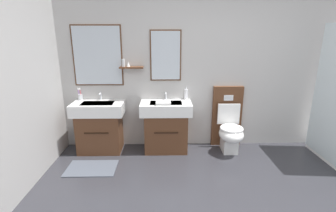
# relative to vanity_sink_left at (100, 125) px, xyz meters

# --- Properties ---
(wall_back) EXTENTS (5.06, 0.27, 2.73)m
(wall_back) POSITION_rel_vanity_sink_left_xyz_m (1.79, 0.26, 0.95)
(wall_back) COLOR #B7B5B2
(wall_back) RESTS_ON ground
(bath_mat) EXTENTS (0.68, 0.44, 0.01)m
(bath_mat) POSITION_rel_vanity_sink_left_xyz_m (0.00, -0.59, -0.41)
(bath_mat) COLOR #474C56
(bath_mat) RESTS_ON ground
(vanity_sink_left) EXTENTS (0.78, 0.48, 0.79)m
(vanity_sink_left) POSITION_rel_vanity_sink_left_xyz_m (0.00, 0.00, 0.00)
(vanity_sink_left) COLOR #56331E
(vanity_sink_left) RESTS_ON ground
(tap_on_left_sink) EXTENTS (0.03, 0.13, 0.11)m
(tap_on_left_sink) POSITION_rel_vanity_sink_left_xyz_m (0.00, 0.17, 0.44)
(tap_on_left_sink) COLOR silver
(tap_on_left_sink) RESTS_ON vanity_sink_left
(vanity_sink_right) EXTENTS (0.78, 0.48, 0.79)m
(vanity_sink_right) POSITION_rel_vanity_sink_left_xyz_m (1.04, 0.00, 0.00)
(vanity_sink_right) COLOR #56331E
(vanity_sink_right) RESTS_ON ground
(tap_on_right_sink) EXTENTS (0.03, 0.13, 0.11)m
(tap_on_right_sink) POSITION_rel_vanity_sink_left_xyz_m (1.04, 0.17, 0.44)
(tap_on_right_sink) COLOR silver
(tap_on_right_sink) RESTS_ON vanity_sink_right
(toilet) EXTENTS (0.48, 0.62, 1.00)m
(toilet) POSITION_rel_vanity_sink_left_xyz_m (2.04, -0.00, -0.04)
(toilet) COLOR #56331E
(toilet) RESTS_ON ground
(toothbrush_cup) EXTENTS (0.07, 0.07, 0.20)m
(toothbrush_cup) POSITION_rel_vanity_sink_left_xyz_m (-0.31, 0.16, 0.43)
(toothbrush_cup) COLOR silver
(toothbrush_cup) RESTS_ON vanity_sink_left
(soap_dispenser) EXTENTS (0.06, 0.06, 0.20)m
(soap_dispenser) POSITION_rel_vanity_sink_left_xyz_m (1.36, 0.17, 0.46)
(soap_dispenser) COLOR white
(soap_dispenser) RESTS_ON vanity_sink_right
(folded_hand_towel) EXTENTS (0.22, 0.16, 0.04)m
(folded_hand_towel) POSITION_rel_vanity_sink_left_xyz_m (1.00, -0.14, 0.39)
(folded_hand_towel) COLOR white
(folded_hand_towel) RESTS_ON vanity_sink_right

